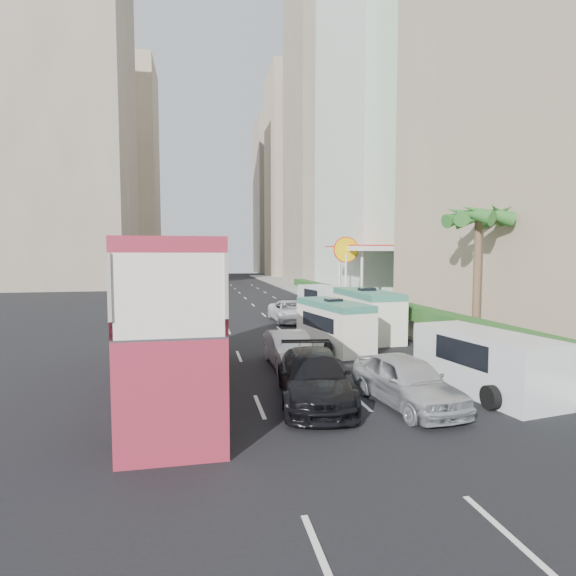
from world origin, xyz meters
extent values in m
plane|color=black|center=(0.00, 0.00, 0.00)|extent=(200.00, 200.00, 0.00)
cube|color=#9C2638|center=(-6.00, 0.00, 2.53)|extent=(2.50, 11.00, 5.06)
imported|color=silver|center=(-1.71, 2.62, 0.00)|extent=(1.65, 4.48, 1.46)
imported|color=silver|center=(0.88, -2.76, 0.00)|extent=(2.37, 4.78, 1.57)
imported|color=black|center=(-1.83, -1.79, 0.00)|extent=(2.87, 5.58, 1.55)
imported|color=silver|center=(0.90, 15.18, 0.00)|extent=(2.55, 5.27, 1.44)
cube|color=silver|center=(1.20, 5.94, 1.18)|extent=(2.67, 5.56, 2.36)
cube|color=silver|center=(3.98, 8.56, 1.33)|extent=(2.14, 6.03, 2.65)
cube|color=silver|center=(4.12, -1.97, 1.03)|extent=(2.78, 5.37, 2.05)
cube|color=silver|center=(4.33, 18.79, 1.09)|extent=(3.02, 5.74, 2.18)
cube|color=#99968C|center=(9.00, 25.00, 0.09)|extent=(6.00, 120.00, 0.18)
cube|color=silver|center=(6.20, 14.00, 0.68)|extent=(0.30, 44.00, 1.00)
cube|color=#2D6626|center=(6.20, 14.00, 1.53)|extent=(1.10, 44.00, 0.70)
cylinder|color=brown|center=(7.80, 4.00, 3.38)|extent=(0.36, 0.36, 6.40)
cube|color=silver|center=(10.00, 23.00, 2.75)|extent=(6.50, 8.00, 5.50)
cube|color=white|center=(18.00, 34.00, 29.00)|extent=(16.00, 18.00, 58.00)
cube|color=gray|center=(18.00, 58.00, 25.00)|extent=(16.00, 16.00, 50.00)
cube|color=tan|center=(17.00, 82.00, 22.00)|extent=(14.00, 14.00, 44.00)
cube|color=gray|center=(17.00, 104.00, 20.00)|extent=(14.00, 14.00, 40.00)
cube|color=gray|center=(-24.00, 55.00, 26.00)|extent=(18.00, 18.00, 52.00)
cube|color=tan|center=(-22.00, 90.00, 23.00)|extent=(16.00, 16.00, 46.00)
camera|label=1|loc=(-5.40, -15.38, 4.65)|focal=28.00mm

